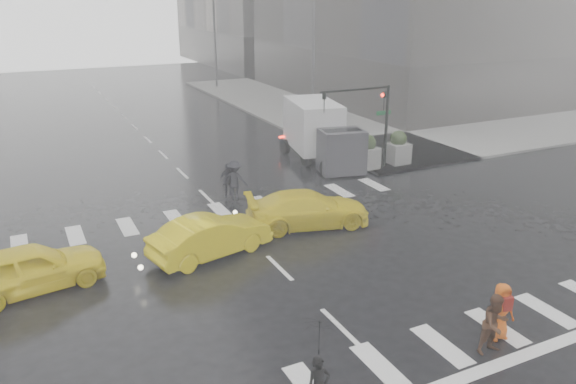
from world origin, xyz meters
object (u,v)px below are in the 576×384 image
taxi_mid (211,236)px  box_truck (320,132)px  pedestrian_brown (495,324)px  taxi_front (30,268)px  traffic_signal_pole (371,111)px  pedestrian_orange (500,311)px

taxi_mid → box_truck: 12.63m
pedestrian_brown → taxi_front: bearing=141.5°
pedestrian_brown → traffic_signal_pole: bearing=69.1°
box_truck → taxi_front: bearing=-139.0°
taxi_mid → pedestrian_orange: bearing=-160.7°
taxi_front → taxi_mid: size_ratio=1.01×
traffic_signal_pole → pedestrian_orange: traffic_signal_pole is taller
taxi_front → box_truck: bearing=-69.9°
pedestrian_brown → box_truck: (4.48, 17.35, 0.92)m
traffic_signal_pole → box_truck: (-1.54, 2.54, -1.46)m
box_truck → pedestrian_orange: bearing=-90.9°
pedestrian_brown → box_truck: bearing=76.7°
taxi_mid → taxi_front: bearing=75.7°
pedestrian_orange → taxi_front: (-11.33, 8.44, -0.05)m
taxi_mid → box_truck: (9.24, 8.55, 1.02)m
traffic_signal_pole → box_truck: bearing=121.2°
pedestrian_orange → box_truck: 17.37m
pedestrian_brown → taxi_front: (-10.69, 8.88, -0.07)m
pedestrian_brown → pedestrian_orange: 0.78m
traffic_signal_pole → taxi_mid: (-10.78, -6.01, -2.48)m
traffic_signal_pole → box_truck: size_ratio=0.72×
pedestrian_orange → box_truck: size_ratio=0.26×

